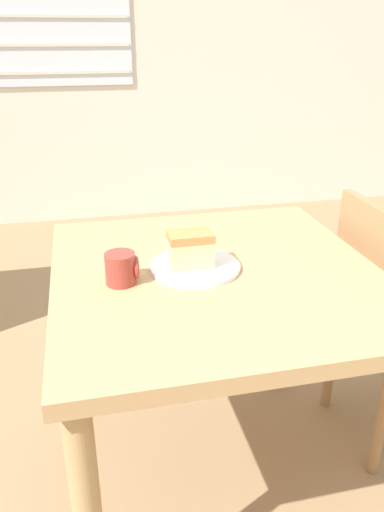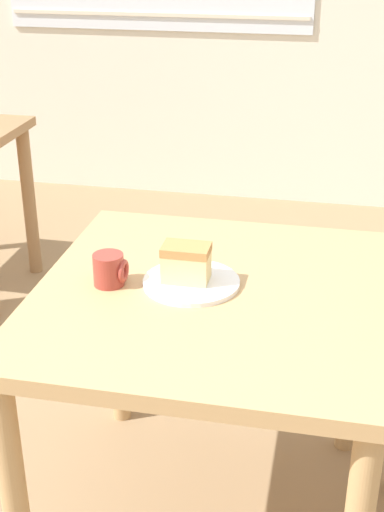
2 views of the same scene
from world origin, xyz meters
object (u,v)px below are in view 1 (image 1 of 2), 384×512
at_px(dining_table_near, 215,307).
at_px(cake_slice, 190,249).
at_px(plate, 195,267).
at_px(coffee_mug, 122,268).

distance_m(dining_table_near, cake_slice, 0.18).
height_order(plate, coffee_mug, coffee_mug).
relative_size(dining_table_near, plate, 3.71).
bearing_deg(dining_table_near, plate, 161.17).
height_order(dining_table_near, coffee_mug, coffee_mug).
relative_size(plate, cake_slice, 2.08).
height_order(dining_table_near, cake_slice, cake_slice).
bearing_deg(plate, cake_slice, -179.71).
xyz_separation_m(cake_slice, coffee_mug, (-0.18, -0.04, -0.02)).
bearing_deg(dining_table_near, cake_slice, 164.68).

